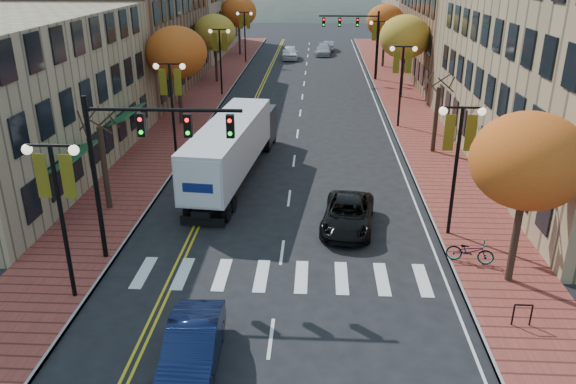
# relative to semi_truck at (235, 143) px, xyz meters

# --- Properties ---
(ground) EXTENTS (200.00, 200.00, 0.00)m
(ground) POSITION_rel_semi_truck_xyz_m (3.25, -12.91, -2.10)
(ground) COLOR black
(ground) RESTS_ON ground
(sidewalk_left) EXTENTS (4.00, 85.00, 0.15)m
(sidewalk_left) POSITION_rel_semi_truck_xyz_m (-5.75, 19.59, -2.03)
(sidewalk_left) COLOR brown
(sidewalk_left) RESTS_ON ground
(sidewalk_right) EXTENTS (4.00, 85.00, 0.15)m
(sidewalk_right) POSITION_rel_semi_truck_xyz_m (12.25, 19.59, -2.03)
(sidewalk_right) COLOR brown
(sidewalk_right) RESTS_ON ground
(building_left_mid) EXTENTS (12.00, 24.00, 11.00)m
(building_left_mid) POSITION_rel_semi_truck_xyz_m (-13.75, 23.09, 3.40)
(building_left_mid) COLOR brown
(building_left_mid) RESTS_ON ground
(building_left_far) EXTENTS (12.00, 26.00, 9.50)m
(building_left_far) POSITION_rel_semi_truck_xyz_m (-13.75, 48.09, 2.65)
(building_left_far) COLOR #9E8966
(building_left_far) RESTS_ON ground
(building_right_mid) EXTENTS (15.00, 24.00, 10.00)m
(building_right_mid) POSITION_rel_semi_truck_xyz_m (21.75, 29.09, 2.90)
(building_right_mid) COLOR brown
(building_right_mid) RESTS_ON ground
(building_right_far) EXTENTS (15.00, 20.00, 11.00)m
(building_right_far) POSITION_rel_semi_truck_xyz_m (21.75, 51.09, 3.40)
(building_right_far) COLOR #9E8966
(building_right_far) RESTS_ON ground
(tree_left_a) EXTENTS (0.28, 0.28, 4.20)m
(tree_left_a) POSITION_rel_semi_truck_xyz_m (-5.75, -4.91, 0.15)
(tree_left_a) COLOR #382619
(tree_left_a) RESTS_ON sidewalk_left
(tree_left_b) EXTENTS (4.48, 4.48, 7.21)m
(tree_left_b) POSITION_rel_semi_truck_xyz_m (-5.75, 11.09, 3.34)
(tree_left_b) COLOR #382619
(tree_left_b) RESTS_ON sidewalk_left
(tree_left_c) EXTENTS (4.16, 4.16, 6.69)m
(tree_left_c) POSITION_rel_semi_truck_xyz_m (-5.75, 27.09, 2.95)
(tree_left_c) COLOR #382619
(tree_left_c) RESTS_ON sidewalk_left
(tree_left_d) EXTENTS (4.61, 4.61, 7.42)m
(tree_left_d) POSITION_rel_semi_truck_xyz_m (-5.75, 45.09, 3.50)
(tree_left_d) COLOR #382619
(tree_left_d) RESTS_ON sidewalk_left
(tree_right_a) EXTENTS (4.16, 4.16, 6.69)m
(tree_right_a) POSITION_rel_semi_truck_xyz_m (12.25, -10.91, 2.95)
(tree_right_a) COLOR #382619
(tree_right_a) RESTS_ON sidewalk_right
(tree_right_b) EXTENTS (0.28, 0.28, 4.20)m
(tree_right_b) POSITION_rel_semi_truck_xyz_m (12.25, 5.09, 0.15)
(tree_right_b) COLOR #382619
(tree_right_b) RESTS_ON sidewalk_right
(tree_right_c) EXTENTS (4.48, 4.48, 7.21)m
(tree_right_c) POSITION_rel_semi_truck_xyz_m (12.25, 21.09, 3.34)
(tree_right_c) COLOR #382619
(tree_right_c) RESTS_ON sidewalk_right
(tree_right_d) EXTENTS (4.35, 4.35, 7.00)m
(tree_right_d) POSITION_rel_semi_truck_xyz_m (12.25, 37.09, 3.19)
(tree_right_d) COLOR #382619
(tree_right_d) RESTS_ON sidewalk_right
(lamp_left_a) EXTENTS (1.96, 0.36, 6.05)m
(lamp_left_a) POSITION_rel_semi_truck_xyz_m (-4.25, -12.91, 2.19)
(lamp_left_a) COLOR black
(lamp_left_a) RESTS_ON ground
(lamp_left_b) EXTENTS (1.96, 0.36, 6.05)m
(lamp_left_b) POSITION_rel_semi_truck_xyz_m (-4.25, 3.09, 2.19)
(lamp_left_b) COLOR black
(lamp_left_b) RESTS_ON ground
(lamp_left_c) EXTENTS (1.96, 0.36, 6.05)m
(lamp_left_c) POSITION_rel_semi_truck_xyz_m (-4.25, 21.09, 2.19)
(lamp_left_c) COLOR black
(lamp_left_c) RESTS_ON ground
(lamp_left_d) EXTENTS (1.96, 0.36, 6.05)m
(lamp_left_d) POSITION_rel_semi_truck_xyz_m (-4.25, 39.09, 2.19)
(lamp_left_d) COLOR black
(lamp_left_d) RESTS_ON ground
(lamp_right_a) EXTENTS (1.96, 0.36, 6.05)m
(lamp_right_a) POSITION_rel_semi_truck_xyz_m (10.75, -6.91, 2.19)
(lamp_right_a) COLOR black
(lamp_right_a) RESTS_ON ground
(lamp_right_b) EXTENTS (1.96, 0.36, 6.05)m
(lamp_right_b) POSITION_rel_semi_truck_xyz_m (10.75, 11.09, 2.19)
(lamp_right_b) COLOR black
(lamp_right_b) RESTS_ON ground
(lamp_right_c) EXTENTS (1.96, 0.36, 6.05)m
(lamp_right_c) POSITION_rel_semi_truck_xyz_m (10.75, 29.09, 2.19)
(lamp_right_c) COLOR black
(lamp_right_c) RESTS_ON ground
(traffic_mast_near) EXTENTS (6.10, 0.35, 7.00)m
(traffic_mast_near) POSITION_rel_semi_truck_xyz_m (-2.23, -9.91, 2.82)
(traffic_mast_near) COLOR black
(traffic_mast_near) RESTS_ON ground
(traffic_mast_far) EXTENTS (6.10, 0.34, 7.00)m
(traffic_mast_far) POSITION_rel_semi_truck_xyz_m (8.73, 29.09, 2.82)
(traffic_mast_far) COLOR black
(traffic_mast_far) RESTS_ON ground
(semi_truck) EXTENTS (3.70, 14.54, 3.60)m
(semi_truck) POSITION_rel_semi_truck_xyz_m (0.00, 0.00, 0.00)
(semi_truck) COLOR black
(semi_truck) RESTS_ON ground
(navy_sedan) EXTENTS (1.77, 4.55, 1.48)m
(navy_sedan) POSITION_rel_semi_truck_xyz_m (0.97, -16.49, -1.36)
(navy_sedan) COLOR #0D1636
(navy_sedan) RESTS_ON ground
(black_suv) EXTENTS (2.87, 5.18, 1.37)m
(black_suv) POSITION_rel_semi_truck_xyz_m (6.18, -6.34, -1.42)
(black_suv) COLOR black
(black_suv) RESTS_ON ground
(car_far_white) EXTENTS (2.20, 4.95, 1.65)m
(car_far_white) POSITION_rel_semi_truck_xyz_m (1.04, 42.44, -1.27)
(car_far_white) COLOR white
(car_far_white) RESTS_ON ground
(car_far_silver) EXTENTS (2.33, 5.05, 1.43)m
(car_far_silver) POSITION_rel_semi_truck_xyz_m (5.33, 46.03, -1.39)
(car_far_silver) COLOR #B1B1B9
(car_far_silver) RESTS_ON ground
(car_far_oncoming) EXTENTS (1.44, 3.97, 1.30)m
(car_far_oncoming) POSITION_rel_semi_truck_xyz_m (6.09, 50.30, -1.45)
(car_far_oncoming) COLOR #B6B5BE
(car_far_oncoming) RESTS_ON ground
(bicycle) EXTENTS (2.00, 1.12, 1.00)m
(bicycle) POSITION_rel_semi_truck_xyz_m (11.05, -9.58, -1.45)
(bicycle) COLOR gray
(bicycle) RESTS_ON sidewalk_right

